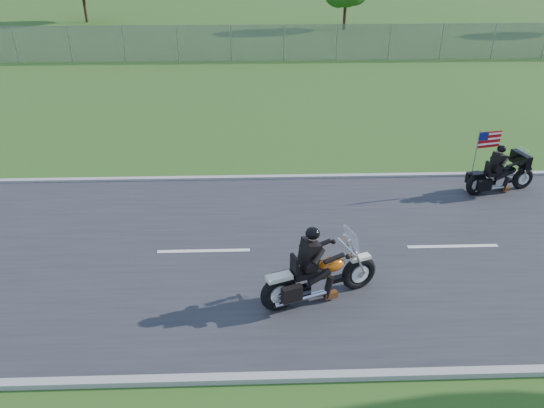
{
  "coord_description": "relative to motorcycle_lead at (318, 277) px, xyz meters",
  "views": [
    {
      "loc": [
        -0.73,
        -10.67,
        6.93
      ],
      "look_at": [
        -0.37,
        0.0,
        1.28
      ],
      "focal_mm": 35.0,
      "sensor_mm": 36.0,
      "label": 1
    }
  ],
  "objects": [
    {
      "name": "motorcycle_lead",
      "position": [
        0.0,
        0.0,
        0.0
      ],
      "size": [
        2.53,
        1.25,
        1.78
      ],
      "rotation": [
        0.0,
        0.0,
        0.36
      ],
      "color": "black",
      "rests_on": "ground"
    },
    {
      "name": "road",
      "position": [
        -0.51,
        1.86,
        -0.54
      ],
      "size": [
        120.0,
        8.0,
        0.04
      ],
      "primitive_type": "cube",
      "color": "#28282B",
      "rests_on": "ground"
    },
    {
      "name": "motorcycle_follow",
      "position": [
        5.81,
        4.8,
        -0.05
      ],
      "size": [
        2.18,
        0.94,
        1.84
      ],
      "rotation": [
        0.0,
        0.0,
        0.23
      ],
      "color": "black",
      "rests_on": "ground"
    },
    {
      "name": "curb_north",
      "position": [
        -0.51,
        5.91,
        -0.51
      ],
      "size": [
        120.0,
        0.18,
        0.12
      ],
      "primitive_type": "cube",
      "color": "#9E9B93",
      "rests_on": "ground"
    },
    {
      "name": "curb_south",
      "position": [
        -0.51,
        -2.19,
        -0.51
      ],
      "size": [
        120.0,
        0.18,
        0.12
      ],
      "primitive_type": "cube",
      "color": "#9E9B93",
      "rests_on": "ground"
    },
    {
      "name": "ground",
      "position": [
        -0.51,
        1.86,
        -0.56
      ],
      "size": [
        420.0,
        420.0,
        0.0
      ],
      "primitive_type": "plane",
      "color": "#2F5219",
      "rests_on": "ground"
    },
    {
      "name": "fence",
      "position": [
        -5.51,
        21.86,
        0.44
      ],
      "size": [
        60.0,
        0.03,
        2.0
      ],
      "primitive_type": "cube",
      "color": "gray",
      "rests_on": "ground"
    }
  ]
}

